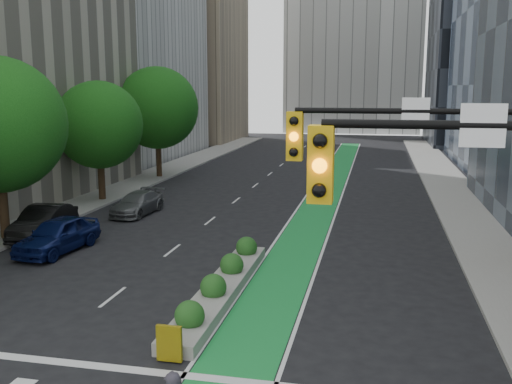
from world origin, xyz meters
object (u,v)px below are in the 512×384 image
at_px(median_planter, 222,285).
at_px(parked_car_left_mid, 43,222).
at_px(parked_car_left_far, 137,203).
at_px(parked_car_left_near, 58,235).

relative_size(median_planter, parked_car_left_mid, 2.16).
bearing_deg(parked_car_left_mid, parked_car_left_far, 61.39).
height_order(parked_car_left_mid, parked_car_left_far, parked_car_left_mid).
relative_size(parked_car_left_near, parked_car_left_mid, 0.97).
xyz_separation_m(median_planter, parked_car_left_near, (-8.64, 3.71, 0.41)).
relative_size(median_planter, parked_car_left_far, 2.31).
bearing_deg(median_planter, parked_car_left_mid, 151.35).
distance_m(median_planter, parked_car_left_far, 14.42).
relative_size(median_planter, parked_car_left_near, 2.22).
height_order(median_planter, parked_car_left_far, parked_car_left_far).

